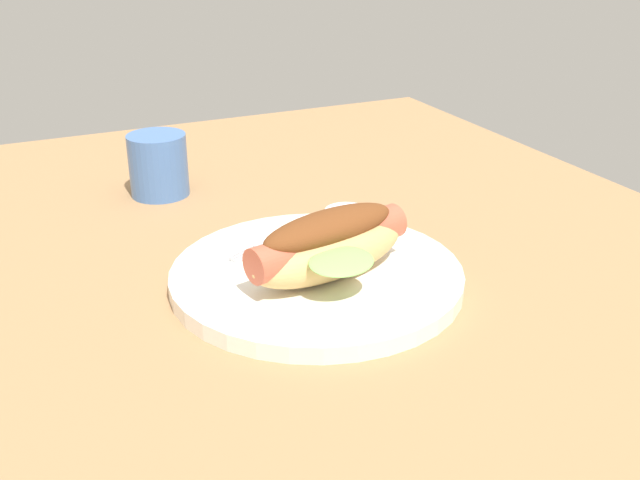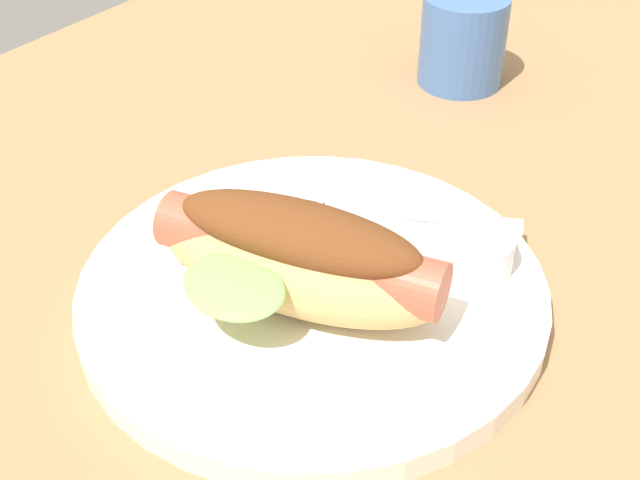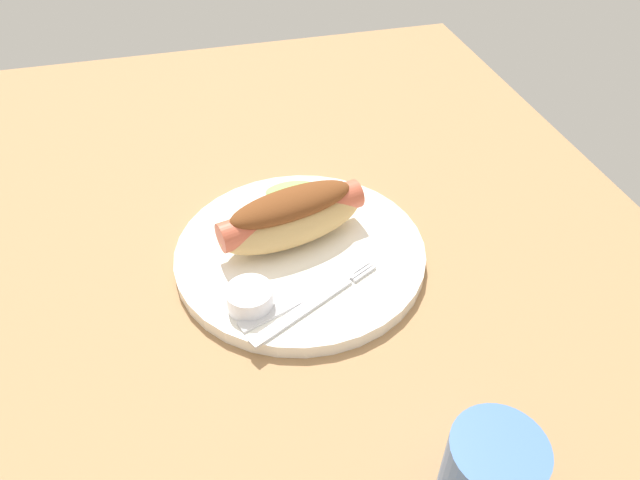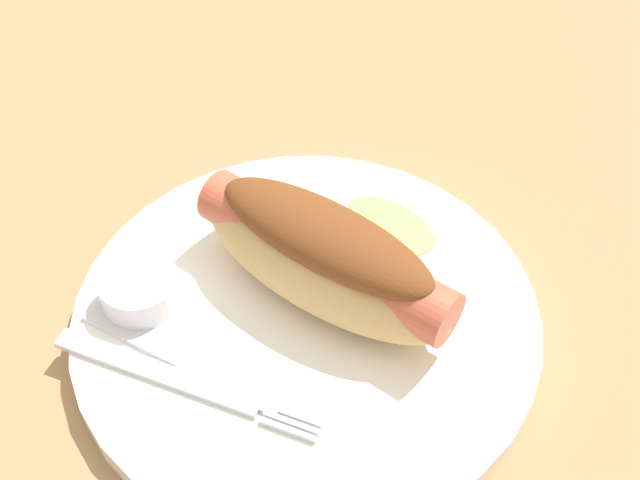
# 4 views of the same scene
# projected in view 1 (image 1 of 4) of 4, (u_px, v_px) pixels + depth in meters

# --- Properties ---
(ground_plane) EXTENTS (1.20, 0.90, 0.02)m
(ground_plane) POSITION_uv_depth(u_px,v_px,m) (331.00, 285.00, 0.74)
(ground_plane) COLOR #9E754C
(plate) EXTENTS (0.28, 0.28, 0.02)m
(plate) POSITION_uv_depth(u_px,v_px,m) (317.00, 276.00, 0.72)
(plate) COLOR white
(plate) RESTS_ON ground_plane
(hot_dog) EXTENTS (0.12, 0.18, 0.06)m
(hot_dog) POSITION_uv_depth(u_px,v_px,m) (329.00, 244.00, 0.69)
(hot_dog) COLOR tan
(hot_dog) RESTS_ON plate
(sauce_ramekin) EXTENTS (0.05, 0.05, 0.02)m
(sauce_ramekin) POSITION_uv_depth(u_px,v_px,m) (347.00, 220.00, 0.80)
(sauce_ramekin) COLOR white
(sauce_ramekin) RESTS_ON plate
(fork) EXTENTS (0.08, 0.15, 0.00)m
(fork) POSITION_uv_depth(u_px,v_px,m) (286.00, 233.00, 0.79)
(fork) COLOR silver
(fork) RESTS_ON plate
(knife) EXTENTS (0.06, 0.13, 0.00)m
(knife) POSITION_uv_depth(u_px,v_px,m) (307.00, 234.00, 0.79)
(knife) COLOR silver
(knife) RESTS_ON plate
(drinking_cup) EXTENTS (0.07, 0.07, 0.08)m
(drinking_cup) POSITION_uv_depth(u_px,v_px,m) (158.00, 165.00, 0.93)
(drinking_cup) COLOR #4770B2
(drinking_cup) RESTS_ON ground_plane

